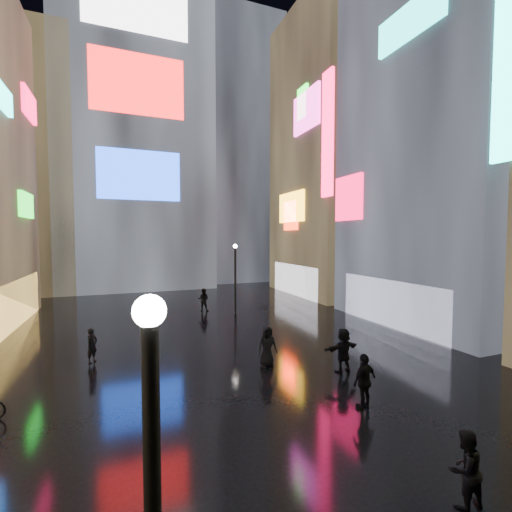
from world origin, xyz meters
TOP-DOWN VIEW (x-y plane):
  - ground at (0.00, 20.00)m, footprint 140.00×140.00m
  - building_right_mid at (15.98, 17.01)m, footprint 10.28×13.70m
  - building_right_far at (15.98, 30.00)m, footprint 10.28×12.00m
  - tower_main at (-3.00, 43.97)m, footprint 16.00×14.20m
  - tower_flank_right at (9.00, 46.00)m, footprint 12.00×12.00m
  - tower_flank_left at (-14.00, 42.00)m, footprint 10.00×10.00m
  - lamp_far at (3.01, 23.97)m, footprint 0.30×0.30m
  - pedestrian_1 at (1.98, 4.90)m, footprint 0.84×0.68m
  - pedestrian_3 at (2.76, 9.10)m, footprint 1.15×0.70m
  - pedestrian_4 at (1.19, 13.70)m, footprint 0.88×0.58m
  - pedestrian_5 at (3.93, 11.91)m, footprint 1.79×0.74m
  - pedestrian_6 at (-6.08, 16.99)m, footprint 0.64×0.68m
  - pedestrian_7 at (1.05, 25.98)m, footprint 1.06×0.98m
  - umbrella_2 at (1.19, 13.70)m, footprint 1.35×1.34m

SIDE VIEW (x-z plane):
  - ground at x=0.00m, z-range 0.00..0.00m
  - pedestrian_6 at x=-6.08m, z-range 0.00..1.57m
  - pedestrian_1 at x=1.98m, z-range 0.00..1.64m
  - pedestrian_7 at x=1.05m, z-range 0.00..1.75m
  - pedestrian_4 at x=1.19m, z-range 0.00..1.80m
  - pedestrian_3 at x=2.76m, z-range 0.00..1.84m
  - pedestrian_5 at x=3.93m, z-range 0.00..1.87m
  - umbrella_2 at x=1.19m, z-range 1.80..2.74m
  - lamp_far at x=3.01m, z-range 0.34..5.54m
  - tower_flank_left at x=-14.00m, z-range 0.00..26.00m
  - building_right_far at x=15.98m, z-range -0.02..27.98m
  - building_right_mid at x=15.98m, z-range -0.01..29.99m
  - tower_flank_right at x=9.00m, z-range 0.00..34.00m
  - tower_main at x=-3.00m, z-range 0.01..42.01m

